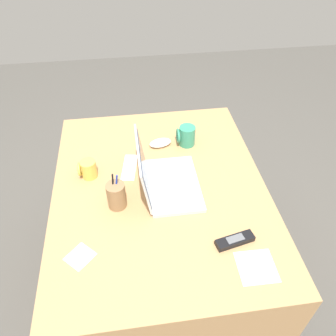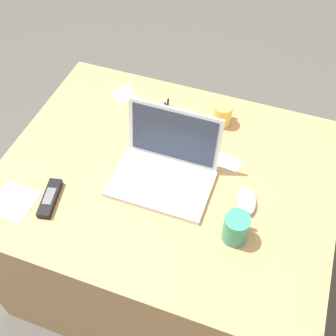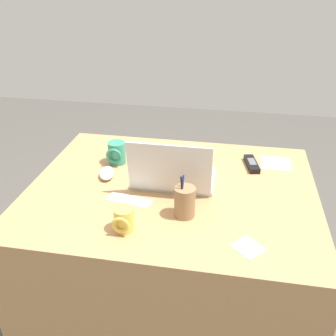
# 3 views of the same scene
# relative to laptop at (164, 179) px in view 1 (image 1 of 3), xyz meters

# --- Properties ---
(ground_plane) EXTENTS (6.00, 6.00, 0.00)m
(ground_plane) POSITION_rel_laptop_xyz_m (0.00, 0.02, -0.78)
(ground_plane) COLOR #4C4944
(desk) EXTENTS (1.19, 0.95, 0.73)m
(desk) POSITION_rel_laptop_xyz_m (0.00, 0.02, -0.41)
(desk) COLOR tan
(desk) RESTS_ON ground
(laptop) EXTENTS (0.34, 0.26, 0.24)m
(laptop) POSITION_rel_laptop_xyz_m (0.00, 0.00, 0.00)
(laptop) COLOR silver
(laptop) RESTS_ON desk
(computer_mouse) EXTENTS (0.09, 0.13, 0.03)m
(computer_mouse) POSITION_rel_laptop_xyz_m (0.30, -0.02, -0.03)
(computer_mouse) COLOR white
(computer_mouse) RESTS_ON desk
(coffee_mug_white) EXTENTS (0.08, 0.09, 0.10)m
(coffee_mug_white) POSITION_rel_laptop_xyz_m (0.29, -0.15, 0.00)
(coffee_mug_white) COLOR #338C6B
(coffee_mug_white) RESTS_ON desk
(coffee_mug_tall) EXTENTS (0.07, 0.08, 0.09)m
(coffee_mug_tall) POSITION_rel_laptop_xyz_m (0.12, 0.33, -0.00)
(coffee_mug_tall) COLOR #E0BC4C
(coffee_mug_tall) RESTS_ON desk
(cordless_phone) EXTENTS (0.08, 0.16, 0.03)m
(cordless_phone) POSITION_rel_laptop_xyz_m (-0.33, -0.23, -0.04)
(cordless_phone) COLOR black
(cordless_phone) RESTS_ON desk
(pen_holder) EXTENTS (0.08, 0.08, 0.17)m
(pen_holder) POSITION_rel_laptop_xyz_m (-0.08, 0.21, 0.01)
(pen_holder) COLOR olive
(pen_holder) RESTS_ON desk
(paper_note_near_laptop) EXTENTS (0.19, 0.09, 0.00)m
(paper_note_near_laptop) POSITION_rel_laptop_xyz_m (0.15, 0.15, -0.05)
(paper_note_near_laptop) COLOR white
(paper_note_near_laptop) RESTS_ON desk
(paper_note_left) EXTENTS (0.13, 0.13, 0.00)m
(paper_note_left) POSITION_rel_laptop_xyz_m (-0.31, 0.35, -0.05)
(paper_note_left) COLOR white
(paper_note_left) RESTS_ON desk
(paper_note_right) EXTENTS (0.14, 0.14, 0.00)m
(paper_note_right) POSITION_rel_laptop_xyz_m (-0.44, -0.28, -0.05)
(paper_note_right) COLOR white
(paper_note_right) RESTS_ON desk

